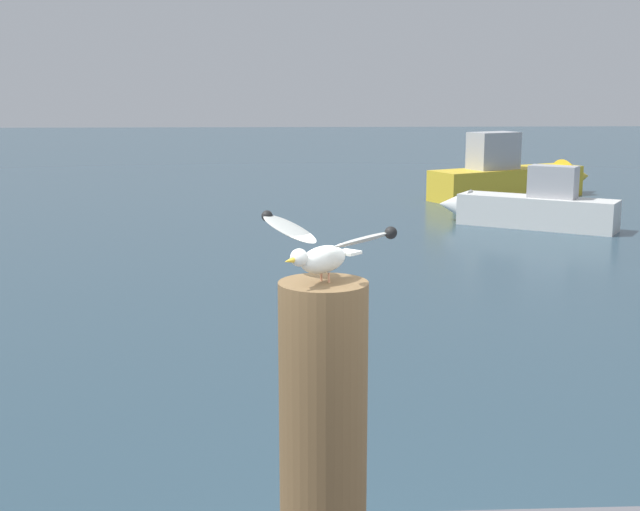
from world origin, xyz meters
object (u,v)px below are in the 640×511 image
(seagull, at_px, (323,249))
(boat_white, at_px, (525,207))
(boat_yellow, at_px, (518,177))
(mooring_post, at_px, (323,428))

(seagull, height_order, boat_white, seagull)
(boat_yellow, distance_m, boat_white, 5.11)
(mooring_post, height_order, boat_yellow, mooring_post)
(seagull, bearing_deg, boat_white, 71.11)
(mooring_post, bearing_deg, seagull, -133.41)
(boat_yellow, bearing_deg, mooring_post, -107.60)
(boat_white, bearing_deg, boat_yellow, 76.44)
(mooring_post, bearing_deg, boat_yellow, 72.40)
(seagull, height_order, boat_yellow, seagull)
(seagull, relative_size, boat_yellow, 0.10)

